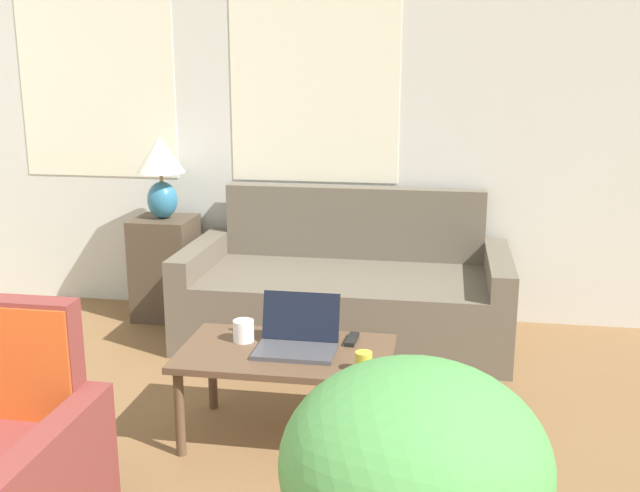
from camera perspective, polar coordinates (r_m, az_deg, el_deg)
name	(u,v)px	position (r m, az deg, el deg)	size (l,w,h in m)	color
wall_back	(218,118)	(5.09, -7.81, 9.65)	(6.95, 0.06, 2.60)	silver
couch	(346,295)	(4.63, 2.02, -3.78)	(1.95, 0.93, 0.89)	#665B4C
side_table	(166,268)	(5.08, -11.66, -1.63)	(0.38, 0.38, 0.67)	#4C3D2D
table_lamp	(161,168)	(4.95, -12.04, 5.86)	(0.31, 0.31, 0.54)	teal
coffee_table	(286,360)	(3.38, -2.59, -8.70)	(0.95, 0.56, 0.42)	brown
laptop	(297,338)	(3.35, -1.73, -7.03)	(0.35, 0.28, 0.23)	#47474C
cup_navy	(244,331)	(3.46, -5.85, -6.44)	(0.10, 0.10, 0.10)	white
cup_yellow	(364,362)	(3.13, 3.34, -8.80)	(0.07, 0.07, 0.08)	gold
tv_remote	(352,339)	(3.46, 2.45, -7.12)	(0.05, 0.15, 0.02)	black
potted_plant	(414,471)	(2.26, 7.18, -16.65)	(0.78, 0.78, 0.85)	#BCB2A3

